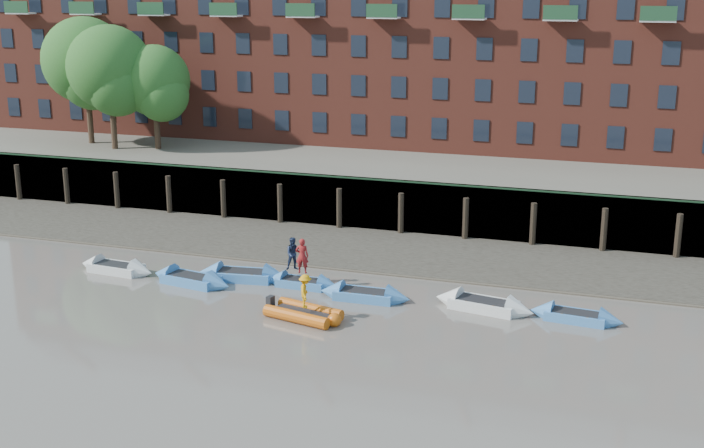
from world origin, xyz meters
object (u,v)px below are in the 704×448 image
at_px(rowboat_3, 302,283).
at_px(rowboat_6, 576,316).
at_px(rowboat_4, 365,295).
at_px(rowboat_5, 484,305).
at_px(rib_tender, 306,314).
at_px(rowboat_0, 116,268).
at_px(person_rower_b, 294,254).
at_px(rowboat_2, 243,275).
at_px(person_rower_a, 302,256).
at_px(rowboat_1, 191,280).
at_px(person_rib_crew, 305,291).

distance_m(rowboat_3, rowboat_6, 13.63).
relative_size(rowboat_4, rowboat_6, 1.05).
height_order(rowboat_5, rib_tender, rowboat_5).
bearing_deg(rowboat_0, person_rower_b, 11.44).
xyz_separation_m(rowboat_3, rib_tender, (1.81, -4.15, 0.08)).
distance_m(rowboat_2, rowboat_4, 6.98).
xyz_separation_m(rowboat_5, person_rower_b, (-9.90, 0.66, 1.38)).
distance_m(rowboat_0, person_rower_b, 9.93).
xyz_separation_m(rowboat_2, rowboat_4, (6.93, -0.85, -0.02)).
relative_size(rowboat_3, person_rower_a, 2.22).
bearing_deg(rowboat_1, person_rower_b, 27.63).
distance_m(person_rower_a, person_rib_crew, 4.48).
bearing_deg(rowboat_0, rowboat_4, 5.04).
distance_m(rowboat_2, rib_tender, 6.64).
relative_size(rowboat_1, person_rib_crew, 3.09).
xyz_separation_m(rowboat_2, rowboat_3, (3.33, -0.04, -0.05)).
distance_m(rowboat_3, rib_tender, 4.53).
xyz_separation_m(rowboat_0, rowboat_1, (4.72, -0.48, 0.01)).
bearing_deg(rowboat_3, rib_tender, -64.64).
height_order(rowboat_6, rib_tender, rowboat_6).
distance_m(rowboat_6, person_rib_crew, 12.44).
xyz_separation_m(rib_tender, person_rower_a, (-1.75, 4.05, 1.40)).
relative_size(rowboat_6, rib_tender, 1.14).
bearing_deg(person_rib_crew, rowboat_0, 56.72).
distance_m(rowboat_3, person_rower_b, 1.54).
height_order(rowboat_1, rowboat_5, rowboat_5).
xyz_separation_m(rowboat_4, rib_tender, (-1.78, -3.34, 0.05)).
distance_m(person_rower_a, person_rower_b, 0.70).
height_order(rowboat_0, rowboat_5, rowboat_5).
bearing_deg(rowboat_2, person_rower_b, -3.16).
relative_size(rowboat_0, rowboat_1, 0.95).
bearing_deg(rowboat_5, rowboat_1, -165.89).
xyz_separation_m(rowboat_5, rowboat_6, (4.26, -0.10, -0.03)).
height_order(rowboat_3, rowboat_6, rowboat_6).
height_order(rowboat_2, person_rower_b, person_rower_b).
bearing_deg(rowboat_6, rowboat_0, -173.21).
bearing_deg(rib_tender, rowboat_2, 154.34).
bearing_deg(person_rib_crew, rib_tender, -21.40).
bearing_deg(person_rower_a, person_rower_b, -42.47).
distance_m(rowboat_1, rowboat_5, 14.97).
height_order(rib_tender, person_rower_a, person_rower_a).
xyz_separation_m(rowboat_1, person_rower_b, (5.03, 1.65, 1.39)).
xyz_separation_m(rowboat_5, person_rib_crew, (-7.55, -3.81, 1.14)).
distance_m(rowboat_3, person_rib_crew, 4.74).
distance_m(rowboat_6, person_rower_a, 13.65).
bearing_deg(rowboat_3, rowboat_0, -173.16).
distance_m(rowboat_2, person_rower_a, 3.69).
distance_m(rib_tender, person_rower_b, 5.17).
xyz_separation_m(rowboat_3, rowboat_5, (9.36, -0.40, 0.05)).
xyz_separation_m(rowboat_0, person_rower_a, (10.36, 0.82, 1.45)).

